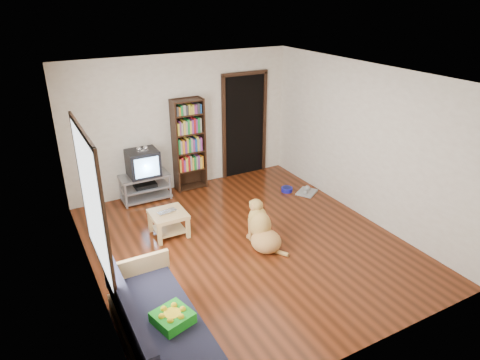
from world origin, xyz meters
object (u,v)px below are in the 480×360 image
dog (262,230)px  tv_stand (145,186)px  laptop (168,213)px  crt_tv (143,162)px  coffee_table (168,219)px  grey_rag (307,192)px  green_cushion (173,318)px  sofa (158,328)px  bookshelf (189,140)px  dog_bowl (287,189)px

dog → tv_stand: bearing=114.5°
laptop → crt_tv: bearing=77.3°
tv_stand → coffee_table: 1.42m
grey_rag → dog: 2.12m
green_cushion → coffee_table: size_ratio=0.66×
green_cushion → grey_rag: green_cushion is taller
crt_tv → coffee_table: 1.52m
tv_stand → coffee_table: bearing=-92.2°
tv_stand → sofa: bearing=-105.0°
grey_rag → bookshelf: bookshelf is taller
crt_tv → tv_stand: bearing=-90.0°
laptop → dog_bowl: bearing=-0.4°
tv_stand → crt_tv: crt_tv is taller
crt_tv → dog: 2.71m
dog_bowl → dog: (-1.44, -1.43, 0.23)m
sofa → grey_rag: bearing=32.1°
laptop → coffee_table: bearing=79.4°
laptop → coffee_table: 0.14m
tv_stand → dog: bearing=-65.5°
laptop → tv_stand: size_ratio=0.34×
sofa → dog_bowl: bearing=37.0°
coffee_table → crt_tv: bearing=87.8°
dog → laptop: bearing=140.2°
bookshelf → crt_tv: bearing=-175.7°
green_cushion → tv_stand: green_cushion is taller
dog_bowl → bookshelf: bearing=145.8°
dog_bowl → grey_rag: dog_bowl is taller
tv_stand → sofa: size_ratio=0.50×
laptop → crt_tv: 1.51m
laptop → grey_rag: size_ratio=0.76×
tv_stand → laptop: bearing=-92.1°
green_cushion → laptop: green_cushion is taller
bookshelf → coffee_table: size_ratio=3.27×
grey_rag → coffee_table: size_ratio=0.73×
dog → coffee_table: bearing=139.3°
laptop → bookshelf: size_ratio=0.17×
dog_bowl → crt_tv: bearing=158.4°
dog_bowl → coffee_table: coffee_table is taller
sofa → coffee_table: 2.39m
grey_rag → bookshelf: size_ratio=0.22×
green_cushion → dog: size_ratio=0.41×
crt_tv → dog: (1.10, -2.43, -0.48)m
laptop → crt_tv: crt_tv is taller
coffee_table → dog: 1.52m
dog_bowl → bookshelf: size_ratio=0.12×
dog_bowl → grey_rag: size_ratio=0.55×
green_cushion → laptop: 2.48m
grey_rag → sofa: sofa is taller
coffee_table → tv_stand: bearing=87.8°
green_cushion → laptop: bearing=55.3°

